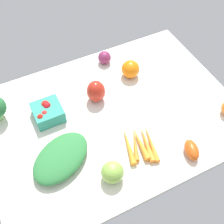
{
  "coord_description": "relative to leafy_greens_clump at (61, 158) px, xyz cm",
  "views": [
    {
      "loc": [
        33.07,
        66.44,
        100.59
      ],
      "look_at": [
        0.0,
        0.0,
        4.0
      ],
      "focal_mm": 47.49,
      "sensor_mm": 36.0,
      "label": 1
    }
  ],
  "objects": [
    {
      "name": "roma_tomato",
      "position": [
        -44.89,
        18.48,
        -0.37
      ],
      "size": [
        7.13,
        9.75,
        4.94
      ],
      "primitive_type": "ellipsoid",
      "rotation": [
        0.0,
        0.0,
        1.29
      ],
      "color": "#D35116",
      "rests_on": "tablecloth"
    },
    {
      "name": "bell_pepper_orange",
      "position": [
        -44.11,
        -27.87,
        1.24
      ],
      "size": [
        11.35,
        11.35,
        8.16
      ],
      "primitive_type": "ellipsoid",
      "rotation": [
        0.0,
        0.0,
        5.71
      ],
      "color": "orange",
      "rests_on": "tablecloth"
    },
    {
      "name": "bell_pepper_red",
      "position": [
        -24.14,
        -21.74,
        2.28
      ],
      "size": [
        10.72,
        10.72,
        10.24
      ],
      "primitive_type": "ellipsoid",
      "rotation": [
        0.0,
        0.0,
        5.78
      ],
      "color": "red",
      "rests_on": "tablecloth"
    },
    {
      "name": "leafy_greens_clump",
      "position": [
        0.0,
        0.0,
        0.0
      ],
      "size": [
        28.85,
        25.49,
        5.68
      ],
      "primitive_type": "ellipsoid",
      "rotation": [
        0.0,
        0.0,
        3.64
      ],
      "color": "#2E793C",
      "rests_on": "tablecloth"
    },
    {
      "name": "berry_basket",
      "position": [
        -2.52,
        -21.92,
        0.35
      ],
      "size": [
        11.49,
        11.49,
        6.99
      ],
      "color": "teal",
      "rests_on": "tablecloth"
    },
    {
      "name": "red_onion_center",
      "position": [
        -37.38,
        -41.1,
        0.21
      ],
      "size": [
        6.11,
        6.11,
        6.11
      ],
      "primitive_type": "sphere",
      "color": "#7D2950",
      "rests_on": "tablecloth"
    },
    {
      "name": "heirloom_tomato_green",
      "position": [
        -14.02,
        14.13,
        1.2
      ],
      "size": [
        8.08,
        8.08,
        8.08
      ],
      "primitive_type": "sphere",
      "color": "#87B747",
      "rests_on": "tablecloth"
    },
    {
      "name": "tablecloth",
      "position": [
        -26.39,
        -11.06,
        -3.84
      ],
      "size": [
        104.0,
        76.0,
        2.0
      ],
      "primitive_type": "cube",
      "color": "silver",
      "rests_on": "ground"
    },
    {
      "name": "carrot_bunch",
      "position": [
        -29.56,
        6.82,
        -1.62
      ],
      "size": [
        14.82,
        19.72,
        2.81
      ],
      "color": "orange",
      "rests_on": "tablecloth"
    }
  ]
}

